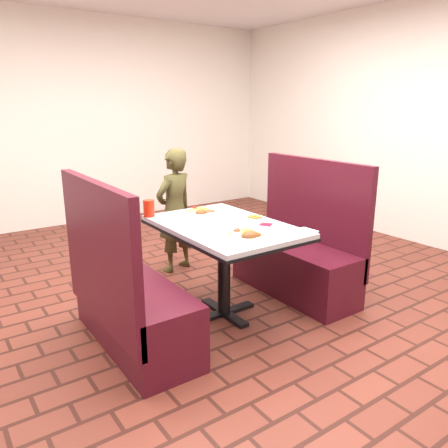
{
  "coord_description": "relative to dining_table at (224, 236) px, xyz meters",
  "views": [
    {
      "loc": [
        -1.82,
        -2.6,
        1.62
      ],
      "look_at": [
        0.0,
        0.0,
        0.75
      ],
      "focal_mm": 35.0,
      "sensor_mm": 36.0,
      "label": 1
    }
  ],
  "objects": [
    {
      "name": "fork_utensil",
      "position": [
        -0.13,
        -0.34,
        0.11
      ],
      "size": [
        0.01,
        0.16,
        0.0
      ],
      "primitive_type": "cube",
      "rotation": [
        0.0,
        0.0,
        0.04
      ],
      "color": "#B8B8BC",
      "rests_on": "dining_table"
    },
    {
      "name": "lettuce_shreds",
      "position": [
        0.04,
        0.06,
        0.1
      ],
      "size": [
        0.28,
        0.32,
        0.0
      ],
      "primitive_type": null,
      "color": "#85AD45",
      "rests_on": "dining_table"
    },
    {
      "name": "booth_bench_left",
      "position": [
        -0.8,
        0.0,
        -0.32
      ],
      "size": [
        0.47,
        1.2,
        1.17
      ],
      "color": "#4E111F",
      "rests_on": "ground"
    },
    {
      "name": "paper_napkin",
      "position": [
        0.32,
        -0.51,
        0.1
      ],
      "size": [
        0.2,
        0.15,
        0.01
      ],
      "primitive_type": "cube",
      "rotation": [
        0.0,
        0.0,
        0.07
      ],
      "color": "white",
      "rests_on": "dining_table"
    },
    {
      "name": "room",
      "position": [
        0.0,
        0.0,
        1.26
      ],
      "size": [
        7.0,
        7.04,
        2.82
      ],
      "color": "brown",
      "rests_on": "ground"
    },
    {
      "name": "maroon_napkin",
      "position": [
        0.25,
        -0.2,
        0.1
      ],
      "size": [
        0.12,
        0.12,
        0.0
      ],
      "primitive_type": "cube",
      "rotation": [
        0.0,
        0.0,
        0.56
      ],
      "color": "maroon",
      "rests_on": "dining_table"
    },
    {
      "name": "near_dinner_plate",
      "position": [
        -0.07,
        -0.36,
        0.13
      ],
      "size": [
        0.28,
        0.28,
        0.09
      ],
      "rotation": [
        0.0,
        0.0,
        0.03
      ],
      "color": "white",
      "rests_on": "dining_table"
    },
    {
      "name": "diner_person",
      "position": [
        0.17,
        1.09,
        -0.04
      ],
      "size": [
        0.51,
        0.41,
        1.22
      ],
      "primitive_type": "imported",
      "rotation": [
        0.0,
        0.0,
        3.43
      ],
      "color": "brown",
      "rests_on": "ground"
    },
    {
      "name": "plantain_plate",
      "position": [
        0.29,
        -0.02,
        0.11
      ],
      "size": [
        0.17,
        0.17,
        0.03
      ],
      "rotation": [
        0.0,
        0.0,
        -0.17
      ],
      "color": "white",
      "rests_on": "dining_table"
    },
    {
      "name": "dining_table",
      "position": [
        0.0,
        0.0,
        0.0
      ],
      "size": [
        0.81,
        1.21,
        0.75
      ],
      "color": "silver",
      "rests_on": "ground"
    },
    {
      "name": "far_dinner_plate",
      "position": [
        0.03,
        0.38,
        0.12
      ],
      "size": [
        0.29,
        0.29,
        0.08
      ],
      "rotation": [
        0.0,
        0.0,
        -0.22
      ],
      "color": "white",
      "rests_on": "dining_table"
    },
    {
      "name": "spoon_utensil",
      "position": [
        0.21,
        -0.14,
        0.1
      ],
      "size": [
        0.08,
        0.1,
        0.0
      ],
      "primitive_type": "cube",
      "rotation": [
        0.0,
        0.0,
        0.67
      ],
      "color": "silver",
      "rests_on": "dining_table"
    },
    {
      "name": "knife_utensil",
      "position": [
        -0.05,
        -0.39,
        0.11
      ],
      "size": [
        0.02,
        0.18,
        0.0
      ],
      "primitive_type": "cube",
      "rotation": [
        0.0,
        0.0,
        0.05
      ],
      "color": "silver",
      "rests_on": "dining_table"
    },
    {
      "name": "booth_bench_right",
      "position": [
        0.8,
        0.0,
        -0.32
      ],
      "size": [
        0.47,
        1.2,
        1.17
      ],
      "color": "#4E111F",
      "rests_on": "ground"
    },
    {
      "name": "red_tumbler",
      "position": [
        -0.36,
        0.54,
        0.16
      ],
      "size": [
        0.09,
        0.09,
        0.13
      ],
      "primitive_type": "cylinder",
      "color": "red",
      "rests_on": "dining_table"
    }
  ]
}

